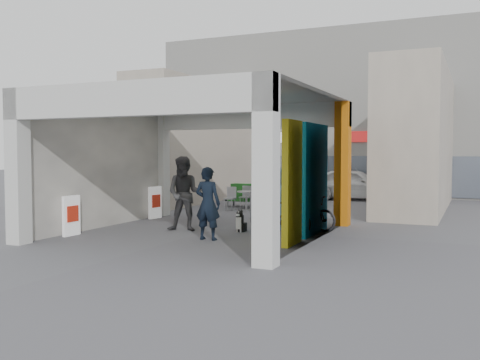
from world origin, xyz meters
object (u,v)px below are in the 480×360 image
at_px(man_with_dog, 208,203).
at_px(bicycle_rear, 280,215).
at_px(produce_stand, 244,198).
at_px(white_van, 353,184).
at_px(cafe_set, 246,201).
at_px(man_elderly, 276,198).
at_px(man_crates, 313,181).
at_px(bicycle_front, 304,213).
at_px(border_collie, 241,223).
at_px(man_back_turned, 185,194).

relative_size(man_with_dog, bicycle_rear, 1.03).
distance_m(produce_stand, white_van, 5.63).
height_order(produce_stand, bicycle_rear, bicycle_rear).
relative_size(cafe_set, bicycle_rear, 0.82).
xyz_separation_m(cafe_set, white_van, (2.72, 5.50, 0.39)).
height_order(man_with_dog, man_elderly, man_with_dog).
xyz_separation_m(man_crates, white_van, (1.38, 1.44, -0.19)).
height_order(man_elderly, bicycle_front, man_elderly).
distance_m(produce_stand, border_collie, 6.41).
relative_size(man_back_turned, man_elderly, 1.16).
distance_m(man_crates, bicycle_front, 8.44).
bearing_deg(bicycle_front, man_with_dog, 150.66).
xyz_separation_m(cafe_set, bicycle_front, (3.45, -4.10, 0.16)).
height_order(man_crates, white_van, man_crates).
height_order(bicycle_front, white_van, white_van).
relative_size(cafe_set, man_elderly, 0.82).
bearing_deg(bicycle_rear, man_elderly, 30.88).
bearing_deg(man_with_dog, man_elderly, -110.63).
xyz_separation_m(produce_stand, man_back_turned, (1.06, -6.36, 0.64)).
bearing_deg(bicycle_rear, border_collie, 89.55).
height_order(cafe_set, produce_stand, produce_stand).
height_order(man_with_dog, man_back_turned, man_back_turned).
bearing_deg(bicycle_rear, cafe_set, 37.69).
height_order(border_collie, bicycle_front, bicycle_front).
bearing_deg(cafe_set, man_back_turned, -83.91).
relative_size(man_back_turned, bicycle_rear, 1.17).
xyz_separation_m(man_back_turned, white_van, (2.14, 10.98, -0.30)).
xyz_separation_m(produce_stand, border_collie, (2.47, -5.91, -0.11)).
relative_size(border_collie, bicycle_front, 0.34).
distance_m(man_with_dog, man_back_turned, 1.61).
height_order(produce_stand, white_van, white_van).
distance_m(man_elderly, bicycle_front, 0.87).
xyz_separation_m(man_back_turned, man_crates, (0.76, 9.54, -0.10)).
bearing_deg(produce_stand, bicycle_front, -76.40).
bearing_deg(man_back_turned, man_with_dog, -56.93).
height_order(man_crates, bicycle_front, man_crates).
bearing_deg(white_van, produce_stand, 144.20).
bearing_deg(man_with_dog, white_van, -95.07).
bearing_deg(cafe_set, border_collie, -68.32).
relative_size(bicycle_front, white_van, 0.43).
relative_size(border_collie, man_with_dog, 0.34).
relative_size(produce_stand, man_crates, 0.75).
height_order(cafe_set, man_with_dog, man_with_dog).
relative_size(man_with_dog, man_crates, 0.98).
relative_size(produce_stand, man_with_dog, 0.76).
relative_size(cafe_set, produce_stand, 1.05).
xyz_separation_m(cafe_set, produce_stand, (-0.48, 0.89, 0.05)).
distance_m(cafe_set, bicycle_rear, 6.04).
bearing_deg(bicycle_front, man_back_turned, 120.42).
bearing_deg(bicycle_rear, man_crates, 17.42).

